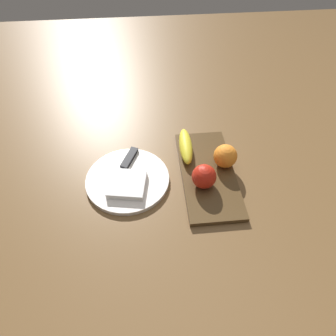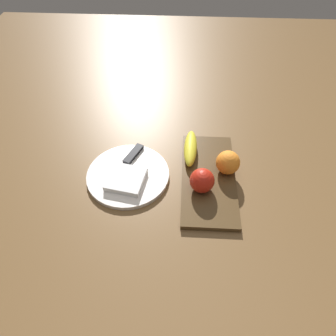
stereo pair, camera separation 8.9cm
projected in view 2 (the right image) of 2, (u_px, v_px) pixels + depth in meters
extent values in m
plane|color=brown|center=(219.00, 174.00, 0.94)|extent=(2.40, 2.40, 0.00)
cube|color=#4F391E|center=(208.00, 178.00, 0.91)|extent=(0.36, 0.16, 0.02)
sphere|color=red|center=(202.00, 181.00, 0.85)|extent=(0.07, 0.07, 0.07)
ellipsoid|color=yellow|center=(190.00, 148.00, 0.96)|extent=(0.16, 0.05, 0.04)
sphere|color=orange|center=(228.00, 163.00, 0.89)|extent=(0.07, 0.07, 0.07)
cylinder|color=white|center=(128.00, 175.00, 0.92)|extent=(0.25, 0.25, 0.01)
cube|color=white|center=(126.00, 179.00, 0.89)|extent=(0.12, 0.12, 0.02)
cube|color=silver|center=(123.00, 167.00, 0.93)|extent=(0.14, 0.08, 0.00)
cube|color=black|center=(133.00, 154.00, 0.97)|extent=(0.09, 0.06, 0.01)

